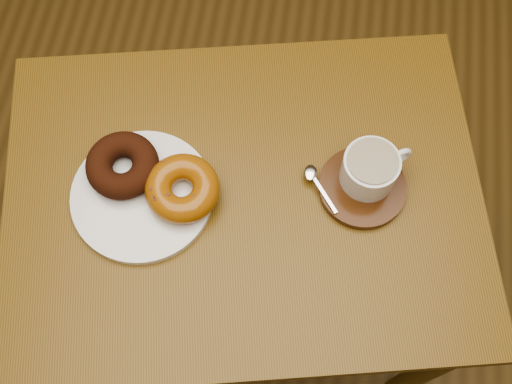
# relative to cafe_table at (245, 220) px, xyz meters

# --- Properties ---
(ground) EXTENTS (6.00, 6.00, 0.00)m
(ground) POSITION_rel_cafe_table_xyz_m (-0.04, -0.02, -0.59)
(ground) COLOR brown
(ground) RESTS_ON ground
(cafe_table) EXTENTS (0.85, 0.71, 0.70)m
(cafe_table) POSITION_rel_cafe_table_xyz_m (0.00, 0.00, 0.00)
(cafe_table) COLOR brown
(cafe_table) RESTS_ON ground
(donut_plate) EXTENTS (0.30, 0.30, 0.01)m
(donut_plate) POSITION_rel_cafe_table_xyz_m (-0.16, -0.03, 0.12)
(donut_plate) COLOR white
(donut_plate) RESTS_ON cafe_table
(donut_cinnamon) EXTENTS (0.16, 0.16, 0.04)m
(donut_cinnamon) POSITION_rel_cafe_table_xyz_m (-0.19, 0.01, 0.15)
(donut_cinnamon) COLOR #33150A
(donut_cinnamon) RESTS_ON donut_plate
(donut_caramel) EXTENTS (0.16, 0.16, 0.04)m
(donut_caramel) POSITION_rel_cafe_table_xyz_m (-0.09, -0.02, 0.15)
(donut_caramel) COLOR #985610
(donut_caramel) RESTS_ON donut_plate
(saucer) EXTENTS (0.17, 0.17, 0.01)m
(saucer) POSITION_rel_cafe_table_xyz_m (0.18, 0.04, 0.12)
(saucer) COLOR #381A07
(saucer) RESTS_ON cafe_table
(coffee_cup) EXTENTS (0.11, 0.09, 0.06)m
(coffee_cup) POSITION_rel_cafe_table_xyz_m (0.19, 0.05, 0.16)
(coffee_cup) COLOR white
(coffee_cup) RESTS_ON saucer
(teaspoon) EXTENTS (0.06, 0.08, 0.01)m
(teaspoon) POSITION_rel_cafe_table_xyz_m (0.10, 0.04, 0.13)
(teaspoon) COLOR silver
(teaspoon) RESTS_ON saucer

